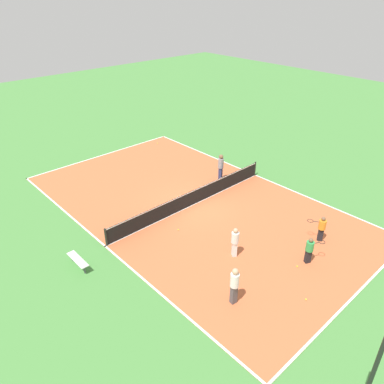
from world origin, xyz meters
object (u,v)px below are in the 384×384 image
at_px(player_far_green, 310,249).
at_px(tennis_ball_midcourt, 306,299).
at_px(tennis_net, 192,198).
at_px(fence_post_back_right, 371,379).
at_px(tennis_ball_near_net, 178,230).
at_px(player_near_white, 234,284).
at_px(player_far_white, 235,241).
at_px(tennis_ball_left_sideline, 158,143).
at_px(player_baseline_gray, 221,166).
at_px(player_center_orange, 322,227).
at_px(bench, 78,260).
at_px(tennis_ball_far_baseline, 297,266).

height_order(player_far_green, tennis_ball_midcourt, player_far_green).
bearing_deg(tennis_ball_midcourt, player_far_green, -148.73).
xyz_separation_m(tennis_net, fence_post_back_right, (4.84, 12.49, 1.50)).
bearing_deg(tennis_ball_near_net, player_near_white, 72.72).
xyz_separation_m(player_far_green, fence_post_back_right, (5.34, 5.03, 1.24)).
bearing_deg(player_far_green, player_far_white, 156.09).
height_order(tennis_ball_left_sideline, fence_post_back_right, fence_post_back_right).
bearing_deg(player_baseline_gray, player_far_white, 26.75).
bearing_deg(player_near_white, tennis_ball_midcourt, 148.52).
relative_size(player_baseline_gray, fence_post_back_right, 0.45).
bearing_deg(fence_post_back_right, tennis_net, -111.16).
distance_m(player_center_orange, player_baseline_gray, 8.06).
relative_size(player_near_white, fence_post_back_right, 0.43).
distance_m(tennis_net, player_far_white, 5.11).
relative_size(bench, tennis_ball_left_sideline, 21.64).
xyz_separation_m(tennis_net, tennis_ball_near_net, (2.28, 1.41, -0.47)).
distance_m(player_baseline_gray, tennis_ball_midcourt, 11.16).
bearing_deg(player_near_white, bench, -51.57).
bearing_deg(player_far_white, player_far_green, 71.25).
distance_m(player_far_white, fence_post_back_right, 8.38).
bearing_deg(player_far_white, tennis_ball_near_net, -138.17).
xyz_separation_m(bench, player_far_white, (-5.88, 4.31, 0.52)).
bearing_deg(player_far_green, bench, 165.87).
xyz_separation_m(tennis_net, player_center_orange, (-2.45, 6.91, 0.28)).
distance_m(player_far_white, tennis_ball_midcourt, 4.04).
relative_size(player_near_white, tennis_ball_near_net, 25.91).
relative_size(player_center_orange, player_far_white, 0.89).
distance_m(tennis_net, tennis_ball_far_baseline, 7.36).
relative_size(tennis_ball_far_baseline, tennis_ball_left_sideline, 1.00).
height_order(player_center_orange, player_baseline_gray, player_baseline_gray).
xyz_separation_m(player_baseline_gray, tennis_ball_near_net, (5.80, 2.49, -1.04)).
bearing_deg(tennis_ball_midcourt, player_center_orange, -155.67).
relative_size(player_near_white, tennis_ball_left_sideline, 25.91).
bearing_deg(tennis_ball_midcourt, fence_post_back_right, 49.48).
height_order(tennis_ball_far_baseline, tennis_ball_midcourt, same).
relative_size(tennis_ball_near_net, tennis_ball_midcourt, 1.00).
distance_m(tennis_ball_near_net, tennis_ball_left_sideline, 12.46).
distance_m(tennis_net, fence_post_back_right, 13.48).
xyz_separation_m(tennis_ball_near_net, fence_post_back_right, (2.56, 11.08, 1.97)).
height_order(tennis_net, bench, tennis_net).
bearing_deg(player_far_white, tennis_ball_far_baseline, 62.87).
bearing_deg(tennis_net, tennis_ball_far_baseline, 88.79).
relative_size(player_far_green, fence_post_back_right, 0.34).
relative_size(tennis_ball_near_net, tennis_ball_left_sideline, 1.00).
height_order(player_baseline_gray, tennis_ball_midcourt, player_baseline_gray).
relative_size(tennis_net, player_center_orange, 8.33).
height_order(bench, tennis_ball_near_net, bench).
bearing_deg(tennis_ball_midcourt, player_near_white, -40.19).
relative_size(player_center_orange, tennis_ball_far_baseline, 20.53).
bearing_deg(tennis_net, bench, 3.86).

